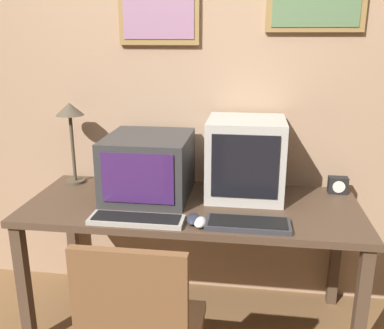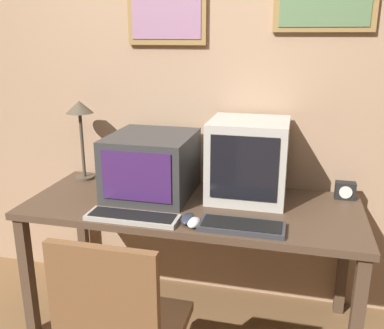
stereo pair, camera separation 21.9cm
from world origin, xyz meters
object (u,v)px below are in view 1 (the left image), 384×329
Objects in this scene: keyboard_main at (136,220)px; monitor_right at (245,158)px; mouse_near_keyboard at (200,222)px; monitor_left at (149,166)px; keyboard_side at (248,224)px; desk_lamp at (70,119)px; desk_clock at (338,185)px; mouse_far_corner at (193,219)px.

monitor_right is at bearing 40.56° from keyboard_main.
mouse_near_keyboard is (0.31, -0.00, 0.01)m from keyboard_main.
monitor_right reaches higher than monitor_left.
desk_lamp reaches higher than keyboard_side.
desk_clock reaches higher than mouse_near_keyboard.
monitor_left reaches higher than mouse_near_keyboard.
monitor_left is 1.23× the size of keyboard_side.
mouse_far_corner is 0.90m from desk_clock.
monitor_left reaches higher than keyboard_side.
monitor_left is at bearing -172.90° from monitor_right.
monitor_right reaches higher than keyboard_side.
monitor_right is 0.94× the size of keyboard_main.
monitor_left is 4.70× the size of mouse_near_keyboard.
mouse_far_corner is (-0.23, -0.40, -0.19)m from monitor_right.
mouse_far_corner is (-0.04, 0.03, 0.00)m from mouse_near_keyboard.
monitor_left is at bearing -170.67° from desk_clock.
desk_lamp is (-1.04, 0.48, 0.38)m from keyboard_side.
desk_clock is (0.52, 0.11, -0.17)m from monitor_right.
keyboard_main is at bearing 179.64° from mouse_near_keyboard.
mouse_far_corner is at bearing 5.68° from keyboard_main.
keyboard_side is (0.52, 0.02, -0.00)m from keyboard_main.
monitor_left is at bearing 130.98° from mouse_far_corner.
keyboard_side is 0.26m from mouse_far_corner.
keyboard_side is 3.40× the size of mouse_far_corner.
desk_lamp reaches higher than mouse_near_keyboard.
desk_lamp is at bearing 175.78° from monitor_right.
monitor_right is at bearing 7.10° from monitor_left.
keyboard_side is at bearing -86.42° from monitor_right.
desk_clock is (0.49, 0.51, 0.03)m from keyboard_side.
monitor_right is at bearing -168.45° from desk_clock.
mouse_far_corner reaches higher than mouse_near_keyboard.
monitor_right reaches higher than desk_clock.
keyboard_main is 3.91× the size of mouse_far_corner.
keyboard_side is 3.73× the size of desk_clock.
monitor_left is 0.51m from mouse_near_keyboard.
keyboard_main is at bearing -86.49° from monitor_left.
mouse_near_keyboard is at bearing -0.36° from keyboard_main.
mouse_far_corner is at bearing -49.02° from monitor_left.
mouse_near_keyboard is 0.05m from mouse_far_corner.
desk_clock is at bearing 36.91° from mouse_near_keyboard.
keyboard_main is 1.15m from desk_clock.
mouse_near_keyboard is (0.33, -0.36, -0.15)m from monitor_left.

